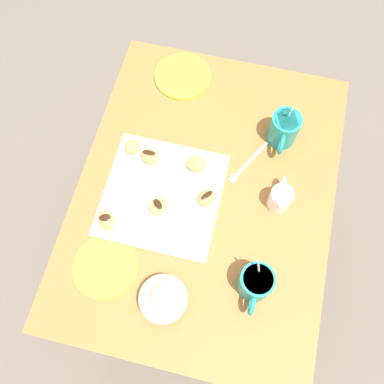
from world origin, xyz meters
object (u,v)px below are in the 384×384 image
object	(u,v)px
beignet_4	(207,198)
beignet_5	(158,206)
beignet_0	(132,147)
cream_pitcher_white	(280,198)
beignet_3	(196,164)
coffee_mug_teal_right	(256,283)
pastry_plate_square	(162,195)
saucer_lime_right	(183,76)
coffee_mug_teal_left	(284,129)
saucer_lime_left	(106,267)
beignet_1	(150,156)
beignet_2	(106,220)
ice_cream_bowl	(163,298)
dining_table	(204,211)

from	to	relation	value
beignet_4	beignet_5	bearing A→B (deg)	-65.94
beignet_5	beignet_0	bearing A→B (deg)	-142.71
cream_pitcher_white	beignet_3	size ratio (longest dim) A/B	1.91
beignet_0	coffee_mug_teal_right	bearing A→B (deg)	53.62
cream_pitcher_white	pastry_plate_square	bearing A→B (deg)	-80.09
saucer_lime_right	beignet_0	world-z (taller)	beignet_0
beignet_3	beignet_5	size ratio (longest dim) A/B	1.06
coffee_mug_teal_left	cream_pitcher_white	size ratio (longest dim) A/B	1.46
beignet_0	coffee_mug_teal_left	bearing A→B (deg)	109.49
saucer_lime_left	beignet_3	world-z (taller)	beignet_3
beignet_1	beignet_2	size ratio (longest dim) A/B	0.93
ice_cream_bowl	coffee_mug_teal_left	bearing A→B (deg)	158.20
cream_pitcher_white	beignet_5	xyz separation A→B (m)	(0.10, -0.31, -0.01)
beignet_0	beignet_4	size ratio (longest dim) A/B	0.91
pastry_plate_square	beignet_2	world-z (taller)	beignet_2
beignet_3	beignet_4	xyz separation A→B (m)	(0.09, 0.05, -0.00)
saucer_lime_right	saucer_lime_left	bearing A→B (deg)	-4.36
beignet_5	beignet_3	bearing A→B (deg)	154.12
pastry_plate_square	coffee_mug_teal_left	distance (m)	0.38
dining_table	saucer_lime_left	xyz separation A→B (m)	(0.26, -0.20, 0.16)
pastry_plate_square	saucer_lime_right	bearing A→B (deg)	-173.99
dining_table	beignet_5	distance (m)	0.23
dining_table	beignet_2	distance (m)	0.33
saucer_lime_right	beignet_3	world-z (taller)	beignet_3
beignet_2	beignet_5	world-z (taller)	beignet_2
coffee_mug_teal_right	beignet_2	size ratio (longest dim) A/B	2.49
beignet_1	ice_cream_bowl	bearing A→B (deg)	20.43
cream_pitcher_white	beignet_3	world-z (taller)	cream_pitcher_white
beignet_1	beignet_0	bearing A→B (deg)	-108.71
beignet_5	coffee_mug_teal_right	bearing A→B (deg)	63.57
beignet_3	beignet_4	size ratio (longest dim) A/B	1.08
ice_cream_bowl	beignet_2	world-z (taller)	ice_cream_bowl
saucer_lime_left	saucer_lime_right	world-z (taller)	same
beignet_5	coffee_mug_teal_left	bearing A→B (deg)	136.30
beignet_2	saucer_lime_left	bearing A→B (deg)	14.65
dining_table	coffee_mug_teal_right	distance (m)	0.35
dining_table	beignet_0	world-z (taller)	beignet_0
beignet_2	beignet_4	world-z (taller)	beignet_2
cream_pitcher_white	beignet_0	bearing A→B (deg)	-97.83
dining_table	beignet_5	size ratio (longest dim) A/B	17.76
saucer_lime_left	beignet_1	xyz separation A→B (m)	(-0.31, 0.03, 0.03)
saucer_lime_right	beignet_1	distance (m)	0.30
beignet_5	dining_table	bearing A→B (deg)	126.45
cream_pitcher_white	beignet_1	world-z (taller)	cream_pitcher_white
cream_pitcher_white	beignet_1	bearing A→B (deg)	-96.09
pastry_plate_square	beignet_2	distance (m)	0.16
cream_pitcher_white	coffee_mug_teal_right	bearing A→B (deg)	-5.99
coffee_mug_teal_right	beignet_2	distance (m)	0.41
coffee_mug_teal_left	saucer_lime_left	bearing A→B (deg)	-38.10
beignet_3	ice_cream_bowl	bearing A→B (deg)	0.74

